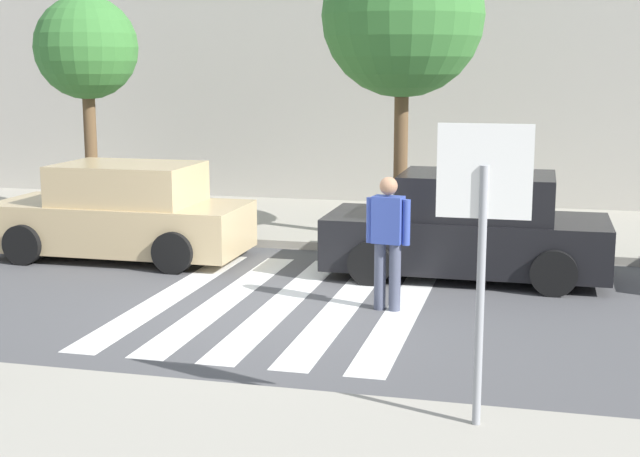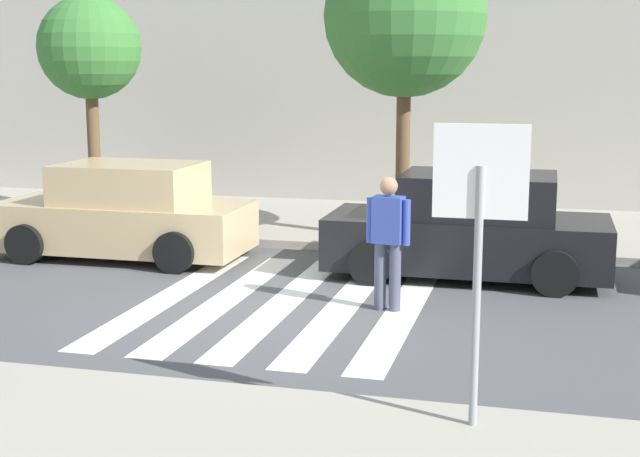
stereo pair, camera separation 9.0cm
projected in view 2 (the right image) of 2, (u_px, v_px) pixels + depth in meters
The scene contains 14 objects.
ground_plane at pixel (279, 307), 11.62m from camera, with size 120.00×120.00×0.00m, color #4C4C4F.
sidewalk_far at pixel (369, 224), 17.33m from camera, with size 60.00×4.80×0.14m, color #9E998C.
building_facade_far at pixel (407, 49), 20.90m from camera, with size 56.00×4.00×6.99m, color #ADA89E.
crosswalk_stripe_0 at pixel (172, 295), 12.21m from camera, with size 0.44×5.20×0.01m, color silver.
crosswalk_stripe_1 at pixel (227, 298), 12.01m from camera, with size 0.44×5.20×0.01m, color silver.
crosswalk_stripe_2 at pixel (284, 302), 11.81m from camera, with size 0.44×5.20×0.01m, color silver.
crosswalk_stripe_3 at pixel (342, 306), 11.62m from camera, with size 0.44×5.20×0.01m, color silver.
crosswalk_stripe_4 at pixel (403, 310), 11.42m from camera, with size 0.44×5.20×0.01m, color silver.
stop_sign at pixel (480, 209), 7.14m from camera, with size 0.76×0.08×2.51m.
pedestrian_crossing at pixel (388, 236), 11.28m from camera, with size 0.57×0.29×1.72m.
parked_car_tan at pixel (125, 214), 14.50m from camera, with size 4.10×1.92×1.55m.
parked_car_black at pixel (470, 229), 13.13m from camera, with size 4.10×1.92×1.55m.
street_tree_west at pixel (90, 50), 16.85m from camera, with size 1.95×1.95×4.27m.
street_tree_center at pixel (405, 17), 14.72m from camera, with size 2.71×2.71×5.13m.
Camera 2 is at (3.31, -10.76, 3.10)m, focal length 50.00 mm.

